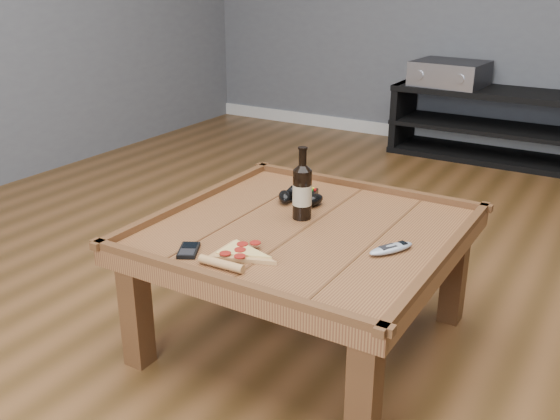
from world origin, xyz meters
The scene contains 10 objects.
ground centered at (0.00, 0.00, 0.00)m, with size 6.00×6.00×0.00m, color #492F15.
baseboard centered at (0.00, 2.99, 0.05)m, with size 5.00×0.02×0.10m, color silver.
coffee_table centered at (0.00, 0.00, 0.39)m, with size 1.03×1.03×0.48m.
media_console centered at (0.00, 2.75, 0.25)m, with size 1.40×0.45×0.50m.
beer_bottle centered at (-0.06, 0.07, 0.56)m, with size 0.07×0.07×0.26m.
game_controller centered at (-0.14, 0.21, 0.47)m, with size 0.19×0.15×0.05m.
pizza_slice centered at (-0.07, -0.32, 0.46)m, with size 0.17×0.28×0.03m.
smartphone centered at (-0.22, -0.37, 0.46)m, with size 0.10×0.12×0.01m.
remote_control centered at (0.33, -0.03, 0.46)m, with size 0.13×0.17×0.02m.
av_receiver centered at (-0.34, 2.74, 0.59)m, with size 0.52×0.45×0.17m.
Camera 1 is at (0.95, -1.74, 1.29)m, focal length 40.00 mm.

